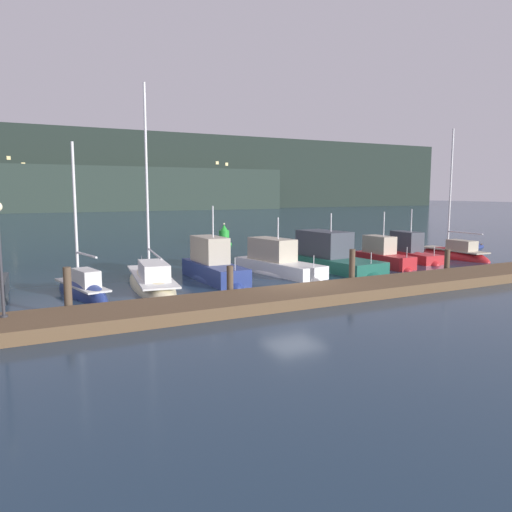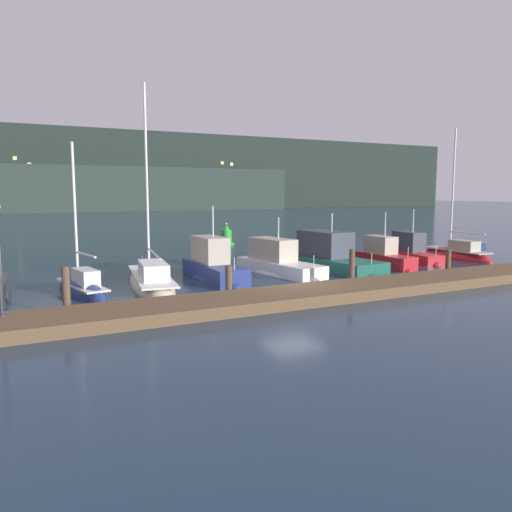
{
  "view_description": "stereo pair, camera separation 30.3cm",
  "coord_description": "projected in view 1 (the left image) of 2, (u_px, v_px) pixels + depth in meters",
  "views": [
    {
      "loc": [
        -11.68,
        -18.68,
        4.43
      ],
      "look_at": [
        0.0,
        3.67,
        1.2
      ],
      "focal_mm": 35.0,
      "sensor_mm": 36.0,
      "label": 1
    },
    {
      "loc": [
        -11.41,
        -18.82,
        4.43
      ],
      "look_at": [
        0.0,
        3.67,
        1.2
      ],
      "focal_mm": 35.0,
      "sensor_mm": 36.0,
      "label": 2
    }
  ],
  "objects": [
    {
      "name": "rowboat_adrift",
      "position": [
        477.0,
        247.0,
        40.76
      ],
      "size": [
        2.91,
        2.31,
        0.56
      ],
      "color": "navy",
      "rests_on": "ground"
    },
    {
      "name": "sailboat_berth_3",
      "position": [
        82.0,
        293.0,
        21.57
      ],
      "size": [
        2.11,
        5.21,
        7.36
      ],
      "color": "navy",
      "rests_on": "ground"
    },
    {
      "name": "sailboat_berth_10",
      "position": [
        453.0,
        256.0,
        33.89
      ],
      "size": [
        1.71,
        5.93,
        9.36
      ],
      "color": "red",
      "rests_on": "ground"
    },
    {
      "name": "mooring_pile_2",
      "position": [
        230.0,
        282.0,
        20.73
      ],
      "size": [
        0.28,
        0.28,
        1.4
      ],
      "primitive_type": "cylinder",
      "color": "#4C3D2D",
      "rests_on": "ground"
    },
    {
      "name": "motorboat_berth_8",
      "position": [
        383.0,
        260.0,
        30.07
      ],
      "size": [
        1.55,
        4.54,
        3.74
      ],
      "color": "red",
      "rests_on": "ground"
    },
    {
      "name": "hillside_backdrop",
      "position": [
        36.0,
        173.0,
        118.28
      ],
      "size": [
        240.0,
        23.0,
        19.6
      ],
      "color": "#1E2823",
      "rests_on": "ground"
    },
    {
      "name": "motorboat_berth_9",
      "position": [
        410.0,
        256.0,
        32.46
      ],
      "size": [
        2.06,
        5.23,
        4.03
      ],
      "color": "red",
      "rests_on": "ground"
    },
    {
      "name": "dock",
      "position": [
        316.0,
        294.0,
        20.8
      ],
      "size": [
        40.42,
        2.8,
        0.45
      ],
      "primitive_type": "cube",
      "color": "brown",
      "rests_on": "ground"
    },
    {
      "name": "sailboat_berth_4",
      "position": [
        152.0,
        283.0,
        23.69
      ],
      "size": [
        3.07,
        8.52,
        10.2
      ],
      "color": "beige",
      "rests_on": "ground"
    },
    {
      "name": "motorboat_berth_6",
      "position": [
        278.0,
        267.0,
        27.41
      ],
      "size": [
        2.9,
        6.75,
        3.57
      ],
      "color": "white",
      "rests_on": "ground"
    },
    {
      "name": "motorboat_berth_7",
      "position": [
        330.0,
        263.0,
        28.98
      ],
      "size": [
        3.25,
        7.52,
        3.86
      ],
      "color": "#195647",
      "rests_on": "ground"
    },
    {
      "name": "mooring_pile_1",
      "position": [
        68.0,
        292.0,
        17.78
      ],
      "size": [
        0.28,
        0.28,
        1.79
      ],
      "primitive_type": "cylinder",
      "color": "#4C3D2D",
      "rests_on": "ground"
    },
    {
      "name": "mooring_pile_4",
      "position": [
        447.0,
        263.0,
        26.58
      ],
      "size": [
        0.28,
        0.28,
        1.42
      ],
      "primitive_type": "cylinder",
      "color": "#4C3D2D",
      "rests_on": "ground"
    },
    {
      "name": "motorboat_berth_5",
      "position": [
        214.0,
        273.0,
        25.35
      ],
      "size": [
        1.74,
        5.88,
        4.41
      ],
      "color": "navy",
      "rests_on": "ground"
    },
    {
      "name": "ground_plane",
      "position": [
        294.0,
        292.0,
        22.35
      ],
      "size": [
        400.0,
        400.0,
        0.0
      ],
      "primitive_type": "plane",
      "color": "#1E3347"
    },
    {
      "name": "channel_buoy",
      "position": [
        224.0,
        237.0,
        42.22
      ],
      "size": [
        1.3,
        1.3,
        1.86
      ],
      "color": "green",
      "rests_on": "ground"
    },
    {
      "name": "mooring_pile_3",
      "position": [
        352.0,
        268.0,
        23.63
      ],
      "size": [
        0.28,
        0.28,
        1.76
      ],
      "primitive_type": "cylinder",
      "color": "#4C3D2D",
      "rests_on": "ground"
    }
  ]
}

